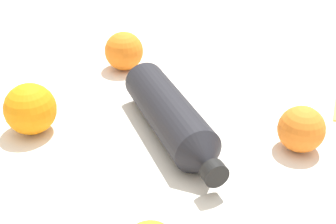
{
  "coord_description": "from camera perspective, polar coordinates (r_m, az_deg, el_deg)",
  "views": [
    {
      "loc": [
        -0.09,
        0.57,
        0.41
      ],
      "look_at": [
        0.03,
        -0.03,
        0.04
      ],
      "focal_mm": 47.94,
      "sensor_mm": 36.0,
      "label": 1
    }
  ],
  "objects": [
    {
      "name": "orange_0",
      "position": [
        0.93,
        -5.62,
        7.72
      ],
      "size": [
        0.08,
        0.08,
        0.08
      ],
      "primitive_type": "sphere",
      "color": "orange",
      "rests_on": "ground_plane"
    },
    {
      "name": "ground_plane",
      "position": [
        0.71,
        2.1,
        -4.14
      ],
      "size": [
        2.4,
        2.4,
        0.0
      ],
      "primitive_type": "plane",
      "color": "silver"
    },
    {
      "name": "orange_1",
      "position": [
        0.75,
        -17.1,
        0.38
      ],
      "size": [
        0.08,
        0.08,
        0.08
      ],
      "primitive_type": "sphere",
      "color": "orange",
      "rests_on": "ground_plane"
    },
    {
      "name": "water_bottle",
      "position": [
        0.7,
        0.66,
        -0.88
      ],
      "size": [
        0.21,
        0.27,
        0.07
      ],
      "rotation": [
        0.0,
        0.0,
        2.15
      ],
      "color": "black",
      "rests_on": "ground_plane"
    },
    {
      "name": "orange_2",
      "position": [
        0.71,
        16.58,
        -2.1
      ],
      "size": [
        0.07,
        0.07,
        0.07
      ],
      "primitive_type": "sphere",
      "color": "orange",
      "rests_on": "ground_plane"
    }
  ]
}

